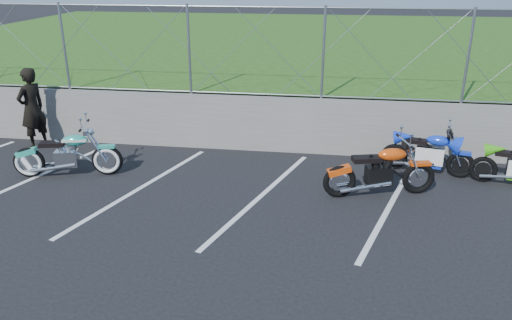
# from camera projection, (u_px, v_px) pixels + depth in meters

# --- Properties ---
(ground) EXTENTS (90.00, 90.00, 0.00)m
(ground) POSITION_uv_depth(u_px,v_px,m) (254.00, 220.00, 8.56)
(ground) COLOR black
(ground) RESTS_ON ground
(retaining_wall) EXTENTS (30.00, 0.22, 1.30)m
(retaining_wall) POSITION_uv_depth(u_px,v_px,m) (276.00, 124.00, 11.54)
(retaining_wall) COLOR slate
(retaining_wall) RESTS_ON ground
(grass_field) EXTENTS (30.00, 20.00, 1.30)m
(grass_field) POSITION_uv_depth(u_px,v_px,m) (302.00, 53.00, 20.75)
(grass_field) COLOR #244C14
(grass_field) RESTS_ON ground
(chain_link_fence) EXTENTS (28.00, 0.03, 2.00)m
(chain_link_fence) POSITION_uv_depth(u_px,v_px,m) (278.00, 52.00, 10.94)
(chain_link_fence) COLOR gray
(chain_link_fence) RESTS_ON retaining_wall
(parking_lines) EXTENTS (18.29, 4.31, 0.01)m
(parking_lines) POSITION_uv_depth(u_px,v_px,m) (325.00, 199.00, 9.32)
(parking_lines) COLOR silver
(parking_lines) RESTS_ON ground
(cruiser_turquoise) EXTENTS (2.18, 0.73, 1.10)m
(cruiser_turquoise) POSITION_uv_depth(u_px,v_px,m) (69.00, 156.00, 10.22)
(cruiser_turquoise) COLOR black
(cruiser_turquoise) RESTS_ON ground
(naked_orange) EXTENTS (2.13, 0.80, 1.08)m
(naked_orange) POSITION_uv_depth(u_px,v_px,m) (381.00, 173.00, 9.34)
(naked_orange) COLOR black
(naked_orange) RESTS_ON ground
(sportbike_blue) EXTENTS (1.85, 0.66, 0.97)m
(sportbike_blue) POSITION_uv_depth(u_px,v_px,m) (429.00, 154.00, 10.35)
(sportbike_blue) COLOR black
(sportbike_blue) RESTS_ON ground
(person_standing) EXTENTS (0.67, 0.81, 1.91)m
(person_standing) POSITION_uv_depth(u_px,v_px,m) (32.00, 109.00, 11.64)
(person_standing) COLOR black
(person_standing) RESTS_ON ground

